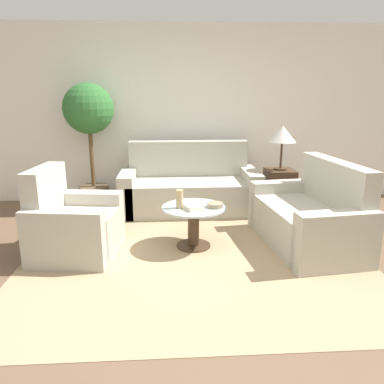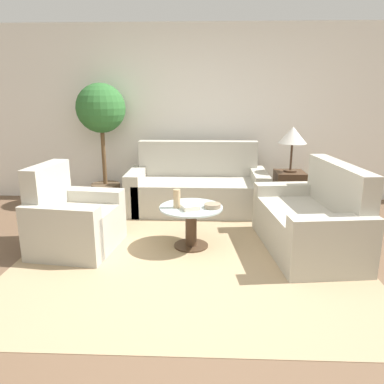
% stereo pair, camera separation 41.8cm
% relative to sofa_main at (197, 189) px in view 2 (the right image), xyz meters
% --- Properties ---
extents(ground_plane, '(14.00, 14.00, 0.00)m').
position_rel_sofa_main_xyz_m(ground_plane, '(-0.12, -2.12, -0.30)').
color(ground_plane, brown).
extents(wall_back, '(10.00, 0.06, 2.60)m').
position_rel_sofa_main_xyz_m(wall_back, '(-0.12, 0.62, 1.00)').
color(wall_back, white).
rests_on(wall_back, ground_plane).
extents(rug, '(3.44, 3.54, 0.01)m').
position_rel_sofa_main_xyz_m(rug, '(-0.03, -1.36, -0.29)').
color(rug, tan).
rests_on(rug, ground_plane).
extents(sofa_main, '(1.91, 0.85, 0.95)m').
position_rel_sofa_main_xyz_m(sofa_main, '(0.00, 0.00, 0.00)').
color(sofa_main, '#B2AD9E').
rests_on(sofa_main, ground_plane).
extents(armchair, '(0.88, 0.96, 0.91)m').
position_rel_sofa_main_xyz_m(armchair, '(-1.30, -1.45, -0.00)').
color(armchair, '#B2AD9E').
rests_on(armchair, ground_plane).
extents(loveseat, '(0.96, 1.52, 0.93)m').
position_rel_sofa_main_xyz_m(loveseat, '(1.27, -1.37, -0.00)').
color(loveseat, '#B2AD9E').
rests_on(loveseat, ground_plane).
extents(coffee_table, '(0.68, 0.68, 0.46)m').
position_rel_sofa_main_xyz_m(coffee_table, '(-0.03, -1.36, -0.01)').
color(coffee_table, '#422D1E').
rests_on(coffee_table, ground_plane).
extents(side_table, '(0.39, 0.39, 0.58)m').
position_rel_sofa_main_xyz_m(side_table, '(1.27, -0.10, -0.01)').
color(side_table, '#422D1E').
rests_on(side_table, ground_plane).
extents(table_lamp, '(0.38, 0.38, 0.61)m').
position_rel_sofa_main_xyz_m(table_lamp, '(1.27, -0.10, 0.77)').
color(table_lamp, '#422D1E').
rests_on(table_lamp, side_table).
extents(potted_plant, '(0.70, 0.70, 1.76)m').
position_rel_sofa_main_xyz_m(potted_plant, '(-1.39, 0.26, 0.93)').
color(potted_plant, brown).
rests_on(potted_plant, ground_plane).
extents(vase, '(0.08, 0.08, 0.20)m').
position_rel_sofa_main_xyz_m(vase, '(-0.18, -1.39, 0.26)').
color(vase, tan).
rests_on(vase, coffee_table).
extents(bowl, '(0.17, 0.17, 0.05)m').
position_rel_sofa_main_xyz_m(bowl, '(0.20, -1.39, 0.18)').
color(bowl, gray).
rests_on(bowl, coffee_table).
extents(book_stack, '(0.21, 0.20, 0.05)m').
position_rel_sofa_main_xyz_m(book_stack, '(-0.04, -1.46, 0.18)').
color(book_stack, beige).
rests_on(book_stack, coffee_table).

